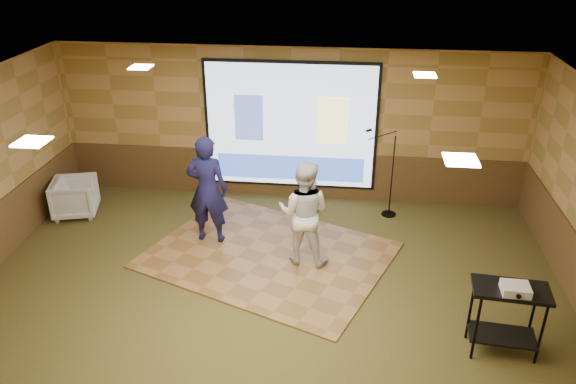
# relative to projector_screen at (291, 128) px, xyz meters

# --- Properties ---
(ground) EXTENTS (9.00, 9.00, 0.00)m
(ground) POSITION_rel_projector_screen_xyz_m (0.00, -3.44, -1.47)
(ground) COLOR #333A1A
(ground) RESTS_ON ground
(room_shell) EXTENTS (9.04, 7.04, 3.02)m
(room_shell) POSITION_rel_projector_screen_xyz_m (0.00, -3.44, 0.62)
(room_shell) COLOR #AD8348
(room_shell) RESTS_ON ground
(wainscot_back) EXTENTS (9.00, 0.04, 0.95)m
(wainscot_back) POSITION_rel_projector_screen_xyz_m (0.00, 0.04, -1.00)
(wainscot_back) COLOR #52341B
(wainscot_back) RESTS_ON ground
(projector_screen) EXTENTS (3.32, 0.06, 2.52)m
(projector_screen) POSITION_rel_projector_screen_xyz_m (0.00, 0.00, 0.00)
(projector_screen) COLOR black
(projector_screen) RESTS_ON room_shell
(downlight_nw) EXTENTS (0.32, 0.32, 0.02)m
(downlight_nw) POSITION_rel_projector_screen_xyz_m (-2.20, -1.64, 1.50)
(downlight_nw) COLOR #FCE4BD
(downlight_nw) RESTS_ON room_shell
(downlight_ne) EXTENTS (0.32, 0.32, 0.02)m
(downlight_ne) POSITION_rel_projector_screen_xyz_m (2.20, -1.64, 1.50)
(downlight_ne) COLOR #FCE4BD
(downlight_ne) RESTS_ON room_shell
(downlight_sw) EXTENTS (0.32, 0.32, 0.02)m
(downlight_sw) POSITION_rel_projector_screen_xyz_m (-2.20, -4.94, 1.50)
(downlight_sw) COLOR #FCE4BD
(downlight_sw) RESTS_ON room_shell
(downlight_se) EXTENTS (0.32, 0.32, 0.02)m
(downlight_se) POSITION_rel_projector_screen_xyz_m (2.20, -4.94, 1.50)
(downlight_se) COLOR #FCE4BD
(downlight_se) RESTS_ON room_shell
(dance_floor) EXTENTS (4.56, 4.07, 0.03)m
(dance_floor) POSITION_rel_projector_screen_xyz_m (-0.13, -2.24, -1.46)
(dance_floor) COLOR brown
(dance_floor) RESTS_ON ground
(player_left) EXTENTS (0.72, 0.49, 1.91)m
(player_left) POSITION_rel_projector_screen_xyz_m (-1.20, -1.85, -0.49)
(player_left) COLOR #171544
(player_left) RESTS_ON dance_floor
(player_right) EXTENTS (0.93, 0.78, 1.74)m
(player_right) POSITION_rel_projector_screen_xyz_m (0.47, -2.34, -0.58)
(player_right) COLOR silver
(player_right) RESTS_ON dance_floor
(av_table) EXTENTS (0.93, 0.49, 0.98)m
(av_table) POSITION_rel_projector_screen_xyz_m (3.20, -4.17, -0.78)
(av_table) COLOR black
(av_table) RESTS_ON ground
(projector) EXTENTS (0.34, 0.29, 0.11)m
(projector) POSITION_rel_projector_screen_xyz_m (3.21, -4.26, -0.44)
(projector) COLOR silver
(projector) RESTS_ON av_table
(mic_stand) EXTENTS (0.67, 0.28, 1.72)m
(mic_stand) POSITION_rel_projector_screen_xyz_m (1.89, -0.55, -0.98)
(mic_stand) COLOR black
(mic_stand) RESTS_ON ground
(banquet_chair) EXTENTS (0.96, 0.94, 0.72)m
(banquet_chair) POSITION_rel_projector_screen_xyz_m (-3.95, -1.20, -1.12)
(banquet_chair) COLOR gray
(banquet_chair) RESTS_ON ground
(duffel_bag) EXTENTS (0.56, 0.48, 0.29)m
(duffel_bag) POSITION_rel_projector_screen_xyz_m (0.34, -0.51, -1.33)
(duffel_bag) COLOR black
(duffel_bag) RESTS_ON ground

